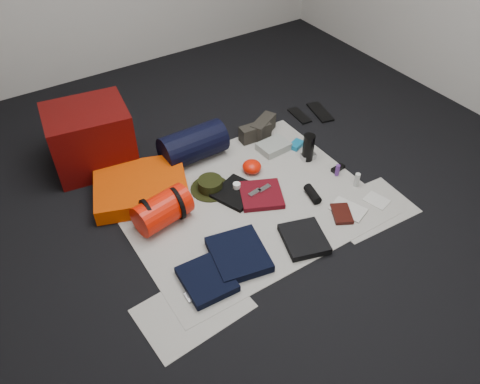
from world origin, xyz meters
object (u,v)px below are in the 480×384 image
sleeping_pad (141,187)px  navy_duffel (193,145)px  water_bottle (308,148)px  compact_camera (308,156)px  stuff_sack (163,210)px  red_cabinet (91,138)px  paperback_book (342,214)px

sleeping_pad → navy_duffel: 0.52m
sleeping_pad → navy_duffel: (0.49, 0.15, 0.07)m
water_bottle → compact_camera: water_bottle is taller
sleeping_pad → navy_duffel: navy_duffel is taller
navy_duffel → water_bottle: navy_duffel is taller
water_bottle → compact_camera: (0.01, 0.00, -0.08)m
sleeping_pad → stuff_sack: 0.33m
red_cabinet → navy_duffel: 0.72m
red_cabinet → stuff_sack: (0.15, -0.82, -0.12)m
sleeping_pad → stuff_sack: (0.01, -0.33, 0.05)m
water_bottle → paperback_book: 0.62m
water_bottle → sleeping_pad: bearing=165.0°
red_cabinet → water_bottle: red_cabinet is taller
sleeping_pad → compact_camera: 1.24m
sleeping_pad → water_bottle: size_ratio=2.88×
stuff_sack → compact_camera: size_ratio=3.30×
navy_duffel → paperback_book: bearing=-64.4°
water_bottle → stuff_sack: bearing=-179.6°
stuff_sack → water_bottle: (1.18, 0.01, 0.00)m
sleeping_pad → stuff_sack: bearing=-88.3°
water_bottle → navy_duffel: bearing=146.3°
sleeping_pad → paperback_book: (1.01, -0.90, -0.04)m
navy_duffel → sleeping_pad: bearing=-163.7°
stuff_sack → navy_duffel: navy_duffel is taller
sleeping_pad → paperback_book: size_ratio=3.40×
sleeping_pad → water_bottle: (1.19, -0.32, 0.05)m
navy_duffel → compact_camera: size_ratio=4.48×
stuff_sack → red_cabinet: bearing=100.4°
stuff_sack → compact_camera: stuff_sack is taller
red_cabinet → water_bottle: (1.33, -0.81, -0.12)m
red_cabinet → navy_duffel: bearing=-20.1°
stuff_sack → navy_duffel: size_ratio=0.74×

